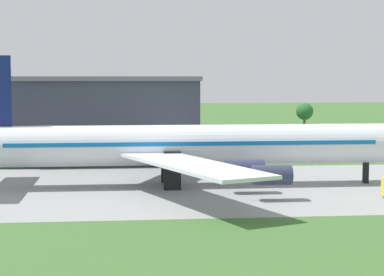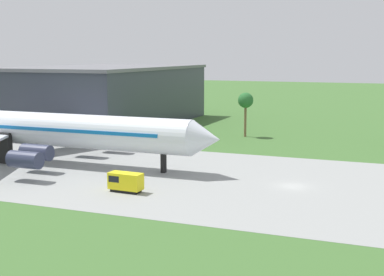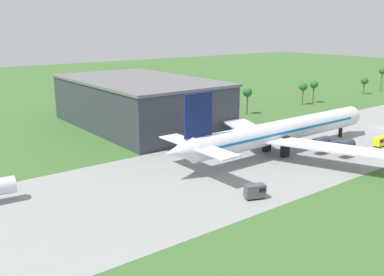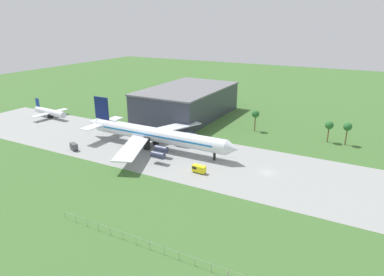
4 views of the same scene
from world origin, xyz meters
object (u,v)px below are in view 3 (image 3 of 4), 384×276
object	(u,v)px
jet_airliner	(281,131)
fuel_truck	(381,141)
baggage_tug	(255,191)
terminal_building	(139,102)

from	to	relation	value
jet_airliner	fuel_truck	xyz separation A→B (m)	(27.52, -13.15, -4.52)
baggage_tug	fuel_truck	bearing A→B (deg)	5.08
baggage_tug	fuel_truck	xyz separation A→B (m)	(55.52, 4.94, -0.11)
jet_airliner	fuel_truck	distance (m)	30.84
fuel_truck	jet_airliner	bearing A→B (deg)	154.46
baggage_tug	terminal_building	world-z (taller)	terminal_building
baggage_tug	fuel_truck	world-z (taller)	baggage_tug
jet_airliner	terminal_building	size ratio (longest dim) A/B	1.22
jet_airliner	baggage_tug	xyz separation A→B (m)	(-28.00, -18.09, -4.41)
fuel_truck	terminal_building	size ratio (longest dim) A/B	0.08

